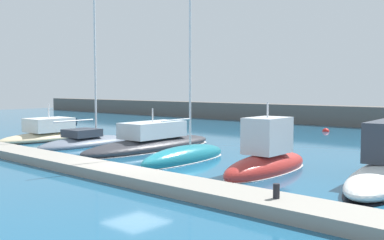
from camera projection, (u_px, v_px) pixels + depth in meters
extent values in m
plane|color=#1E567A|center=(136.00, 168.00, 20.44)|extent=(120.00, 120.00, 0.00)
cube|color=gray|center=(101.00, 170.00, 18.97)|extent=(34.36, 1.77, 0.41)
cube|color=#5B5651|center=(372.00, 117.00, 41.79)|extent=(108.00, 2.35, 1.95)
ellipsoid|color=beige|center=(51.00, 137.00, 31.80)|extent=(2.81, 7.84, 0.86)
ellipsoid|color=black|center=(51.00, 139.00, 31.82)|extent=(2.84, 7.92, 0.12)
cube|color=silver|center=(49.00, 125.00, 31.62)|extent=(2.25, 3.07, 0.96)
cube|color=black|center=(65.00, 122.00, 32.61)|extent=(1.95, 0.82, 0.54)
cylinder|color=silver|center=(49.00, 111.00, 31.55)|extent=(0.08, 0.08, 1.01)
ellipsoid|color=slate|center=(86.00, 144.00, 28.81)|extent=(2.73, 7.11, 0.94)
cylinder|color=silver|center=(95.00, 60.00, 29.06)|extent=(0.13, 0.13, 9.80)
cylinder|color=silver|center=(74.00, 121.00, 27.98)|extent=(0.25, 2.97, 0.09)
cube|color=#333842|center=(82.00, 133.00, 28.51)|extent=(1.87, 2.09, 0.50)
ellipsoid|color=#2D2D33|center=(151.00, 146.00, 26.87)|extent=(3.27, 10.40, 0.96)
ellipsoid|color=silver|center=(151.00, 149.00, 26.89)|extent=(3.30, 10.51, 0.12)
cube|color=silver|center=(153.00, 130.00, 26.90)|extent=(2.22, 4.12, 0.94)
cube|color=black|center=(168.00, 126.00, 27.98)|extent=(1.86, 1.10, 0.53)
cylinder|color=silver|center=(153.00, 115.00, 26.84)|extent=(0.08, 0.08, 0.82)
ellipsoid|color=#19707F|center=(185.00, 157.00, 22.34)|extent=(2.10, 6.35, 1.18)
ellipsoid|color=silver|center=(185.00, 161.00, 22.35)|extent=(2.12, 6.42, 0.12)
cylinder|color=silver|center=(190.00, 56.00, 22.34)|extent=(0.10, 0.10, 8.94)
cylinder|color=silver|center=(177.00, 120.00, 21.69)|extent=(0.29, 2.29, 0.07)
ellipsoid|color=#B72D28|center=(267.00, 167.00, 19.45)|extent=(1.99, 6.13, 1.24)
ellipsoid|color=silver|center=(267.00, 172.00, 19.46)|extent=(2.01, 6.20, 0.12)
cube|color=silver|center=(267.00, 135.00, 19.36)|extent=(1.51, 2.15, 1.56)
cube|color=black|center=(277.00, 129.00, 20.01)|extent=(1.30, 0.58, 0.87)
cylinder|color=silver|center=(268.00, 110.00, 19.28)|extent=(0.08, 0.08, 0.67)
sphere|color=red|center=(326.00, 132.00, 37.80)|extent=(0.58, 0.58, 0.58)
cylinder|color=black|center=(276.00, 191.00, 13.19)|extent=(0.20, 0.20, 0.44)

